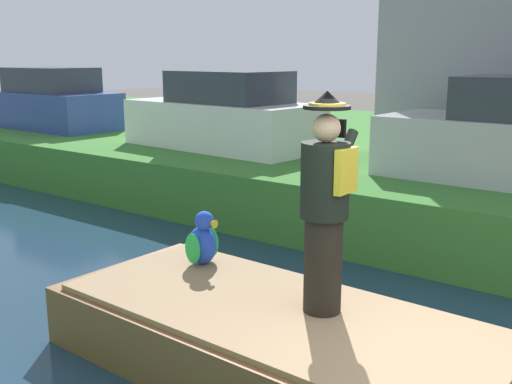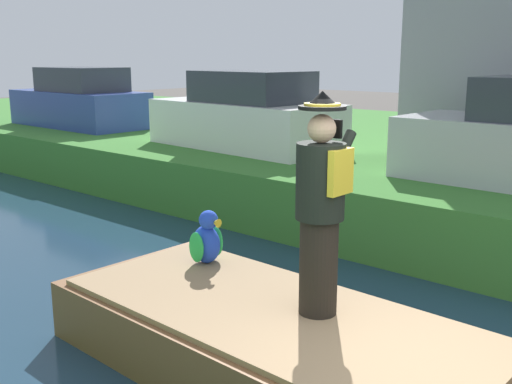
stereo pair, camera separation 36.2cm
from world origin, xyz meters
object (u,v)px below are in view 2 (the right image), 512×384
Objects in this scene: person_pirate at (321,206)px; parrot_plush at (207,240)px; boat at (273,342)px; parked_car_blue at (80,102)px; parked_car_white at (246,116)px.

person_pirate is 3.25× the size of parrot_plush.
parrot_plush is at bearing 70.00° from boat.
boat is at bearing -110.00° from parrot_plush.
parked_car_blue is (5.16, 10.73, 1.27)m from boat.
parked_car_white and parked_car_blue have the same top height.
boat is 7.44× the size of parrot_plush.
boat is 1.06× the size of parked_car_blue.
boat is 11.97m from parked_car_blue.
parked_car_blue is (0.00, 5.77, 0.00)m from parked_car_white.
person_pirate is at bearing -59.35° from boat.
person_pirate reaches higher than boat.
parked_car_white is at bearing -90.00° from parked_car_blue.
person_pirate is at bearing -99.44° from parrot_plush.
person_pirate is 12.12m from parked_car_blue.
parrot_plush is at bearing 66.51° from person_pirate.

